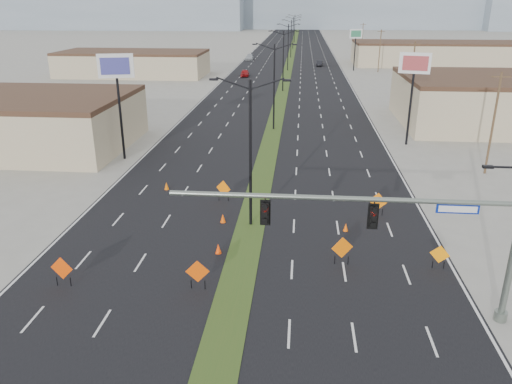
# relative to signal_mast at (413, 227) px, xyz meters

# --- Properties ---
(ground) EXTENTS (600.00, 600.00, 0.00)m
(ground) POSITION_rel_signal_mast_xyz_m (-8.56, -2.00, -4.79)
(ground) COLOR gray
(ground) RESTS_ON ground
(road_surface) EXTENTS (25.00, 400.00, 0.02)m
(road_surface) POSITION_rel_signal_mast_xyz_m (-8.56, 98.00, -4.79)
(road_surface) COLOR black
(road_surface) RESTS_ON ground
(median_strip) EXTENTS (2.00, 400.00, 0.04)m
(median_strip) POSITION_rel_signal_mast_xyz_m (-8.56, 98.00, -4.79)
(median_strip) COLOR #2F4F1C
(median_strip) RESTS_ON ground
(building_sw_far) EXTENTS (30.00, 14.00, 4.50)m
(building_sw_far) POSITION_rel_signal_mast_xyz_m (-40.56, 83.00, -2.54)
(building_sw_far) COLOR tan
(building_sw_far) RESTS_ON ground
(building_se_far) EXTENTS (44.00, 16.00, 5.00)m
(building_se_far) POSITION_rel_signal_mast_xyz_m (29.44, 108.00, -2.29)
(building_se_far) COLOR tan
(building_se_far) RESTS_ON ground
(mesa_west) EXTENTS (180.00, 50.00, 22.00)m
(mesa_west) POSITION_rel_signal_mast_xyz_m (-128.56, 278.00, 6.21)
(mesa_west) COLOR gray
(mesa_west) RESTS_ON ground
(mesa_center) EXTENTS (220.00, 50.00, 28.00)m
(mesa_center) POSITION_rel_signal_mast_xyz_m (31.44, 298.00, 9.21)
(mesa_center) COLOR gray
(mesa_center) RESTS_ON ground
(mesa_backdrop) EXTENTS (140.00, 50.00, 32.00)m
(mesa_backdrop) POSITION_rel_signal_mast_xyz_m (-38.56, 318.00, 11.21)
(mesa_backdrop) COLOR gray
(mesa_backdrop) RESTS_ON ground
(signal_mast) EXTENTS (16.30, 0.60, 8.00)m
(signal_mast) POSITION_rel_signal_mast_xyz_m (0.00, 0.00, 0.00)
(signal_mast) COLOR slate
(signal_mast) RESTS_ON ground
(streetlight_0) EXTENTS (5.15, 0.24, 10.02)m
(streetlight_0) POSITION_rel_signal_mast_xyz_m (-8.56, 10.00, 0.63)
(streetlight_0) COLOR black
(streetlight_0) RESTS_ON ground
(streetlight_1) EXTENTS (5.15, 0.24, 10.02)m
(streetlight_1) POSITION_rel_signal_mast_xyz_m (-8.56, 38.00, 0.63)
(streetlight_1) COLOR black
(streetlight_1) RESTS_ON ground
(streetlight_2) EXTENTS (5.15, 0.24, 10.02)m
(streetlight_2) POSITION_rel_signal_mast_xyz_m (-8.56, 66.00, 0.63)
(streetlight_2) COLOR black
(streetlight_2) RESTS_ON ground
(streetlight_3) EXTENTS (5.15, 0.24, 10.02)m
(streetlight_3) POSITION_rel_signal_mast_xyz_m (-8.56, 94.00, 0.63)
(streetlight_3) COLOR black
(streetlight_3) RESTS_ON ground
(streetlight_4) EXTENTS (5.15, 0.24, 10.02)m
(streetlight_4) POSITION_rel_signal_mast_xyz_m (-8.56, 122.00, 0.63)
(streetlight_4) COLOR black
(streetlight_4) RESTS_ON ground
(streetlight_5) EXTENTS (5.15, 0.24, 10.02)m
(streetlight_5) POSITION_rel_signal_mast_xyz_m (-8.56, 150.00, 0.63)
(streetlight_5) COLOR black
(streetlight_5) RESTS_ON ground
(streetlight_6) EXTENTS (5.15, 0.24, 10.02)m
(streetlight_6) POSITION_rel_signal_mast_xyz_m (-8.56, 178.00, 0.63)
(streetlight_6) COLOR black
(streetlight_6) RESTS_ON ground
(utility_pole_0) EXTENTS (1.60, 0.20, 9.00)m
(utility_pole_0) POSITION_rel_signal_mast_xyz_m (11.44, 23.00, -0.12)
(utility_pole_0) COLOR #4C3823
(utility_pole_0) RESTS_ON ground
(utility_pole_1) EXTENTS (1.60, 0.20, 9.00)m
(utility_pole_1) POSITION_rel_signal_mast_xyz_m (11.44, 58.00, -0.12)
(utility_pole_1) COLOR #4C3823
(utility_pole_1) RESTS_ON ground
(utility_pole_2) EXTENTS (1.60, 0.20, 9.00)m
(utility_pole_2) POSITION_rel_signal_mast_xyz_m (11.44, 93.00, -0.12)
(utility_pole_2) COLOR #4C3823
(utility_pole_2) RESTS_ON ground
(utility_pole_3) EXTENTS (1.60, 0.20, 9.00)m
(utility_pole_3) POSITION_rel_signal_mast_xyz_m (11.44, 128.00, -0.12)
(utility_pole_3) COLOR #4C3823
(utility_pole_3) RESTS_ON ground
(car_left) EXTENTS (1.82, 4.19, 1.41)m
(car_left) POSITION_rel_signal_mast_xyz_m (-17.11, 83.28, -4.09)
(car_left) COLOR maroon
(car_left) RESTS_ON ground
(car_mid) EXTENTS (1.79, 4.12, 1.32)m
(car_mid) POSITION_rel_signal_mast_xyz_m (-1.10, 102.93, -4.13)
(car_mid) COLOR black
(car_mid) RESTS_ON ground
(car_far) EXTENTS (2.13, 5.01, 1.44)m
(car_far) POSITION_rel_signal_mast_xyz_m (-19.33, 114.52, -4.07)
(car_far) COLOR #A8ADB2
(car_far) RESTS_ON ground
(construction_sign_0) EXTENTS (1.31, 0.23, 1.76)m
(construction_sign_0) POSITION_rel_signal_mast_xyz_m (-17.90, 1.12, -3.75)
(construction_sign_0) COLOR #E73F04
(construction_sign_0) RESTS_ON ground
(construction_sign_1) EXTENTS (1.28, 0.18, 1.71)m
(construction_sign_1) POSITION_rel_signal_mast_xyz_m (-10.56, 1.48, -3.78)
(construction_sign_1) COLOR #E74904
(construction_sign_1) RESTS_ON ground
(construction_sign_2) EXTENTS (1.17, 0.55, 1.68)m
(construction_sign_2) POSITION_rel_signal_mast_xyz_m (-11.09, 14.22, -3.80)
(construction_sign_2) COLOR orange
(construction_sign_2) RESTS_ON ground
(construction_sign_3) EXTENTS (1.28, 0.44, 1.77)m
(construction_sign_3) POSITION_rel_signal_mast_xyz_m (-2.67, 4.89, -3.75)
(construction_sign_3) COLOR #EC6304
(construction_sign_3) RESTS_ON ground
(construction_sign_4) EXTENTS (1.06, 0.42, 1.48)m
(construction_sign_4) POSITION_rel_signal_mast_xyz_m (2.90, 4.90, -3.93)
(construction_sign_4) COLOR orange
(construction_sign_4) RESTS_ON ground
(construction_sign_5) EXTENTS (1.27, 0.44, 1.75)m
(construction_sign_5) POSITION_rel_signal_mast_xyz_m (0.40, 12.41, -3.76)
(construction_sign_5) COLOR orange
(construction_sign_5) RESTS_ON ground
(cone_0) EXTENTS (0.48, 0.48, 0.66)m
(cone_0) POSITION_rel_signal_mast_xyz_m (-10.54, 10.19, -4.46)
(cone_0) COLOR #EE4D05
(cone_0) RESTS_ON ground
(cone_1) EXTENTS (0.44, 0.44, 0.65)m
(cone_1) POSITION_rel_signal_mast_xyz_m (-10.12, 5.60, -4.47)
(cone_1) COLOR #FF4105
(cone_1) RESTS_ON ground
(cone_2) EXTENTS (0.44, 0.44, 0.57)m
(cone_2) POSITION_rel_signal_mast_xyz_m (-2.06, 9.53, -4.51)
(cone_2) COLOR #FF5A05
(cone_2) RESTS_ON ground
(cone_3) EXTENTS (0.51, 0.51, 0.66)m
(cone_3) POSITION_rel_signal_mast_xyz_m (-16.17, 16.29, -4.46)
(cone_3) COLOR #E16104
(cone_3) RESTS_ON ground
(pole_sign_west) EXTENTS (3.26, 1.20, 10.06)m
(pole_sign_west) POSITION_rel_signal_mast_xyz_m (-22.56, 24.49, 3.45)
(pole_sign_west) COLOR black
(pole_sign_west) RESTS_ON ground
(pole_sign_east_near) EXTENTS (3.14, 1.16, 9.69)m
(pole_sign_east_near) POSITION_rel_signal_mast_xyz_m (6.21, 32.31, 3.12)
(pole_sign_east_near) COLOR black
(pole_sign_east_near) RESTS_ON ground
(pole_sign_east_far) EXTENTS (2.89, 1.21, 8.96)m
(pole_sign_east_far) POSITION_rel_signal_mast_xyz_m (6.29, 94.97, 2.48)
(pole_sign_east_far) COLOR black
(pole_sign_east_far) RESTS_ON ground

